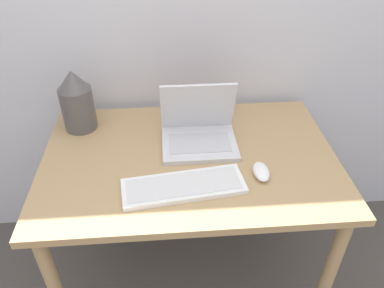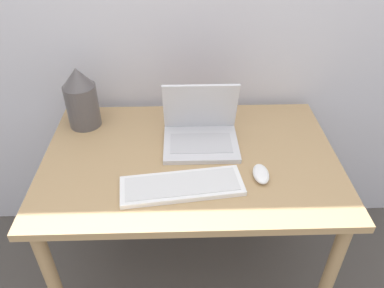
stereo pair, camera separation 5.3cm
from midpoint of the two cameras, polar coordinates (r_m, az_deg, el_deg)
The scene contains 5 objects.
desk at distance 1.53m, azimuth 0.76°, elevation -4.71°, with size 1.14×0.76×0.77m.
laptop at distance 1.51m, azimuth 2.32°, elevation 2.04°, with size 0.30×0.24×0.25m.
keyboard at distance 1.32m, azimuth -0.39°, elevation -6.42°, with size 0.44×0.20×0.02m.
mouse at distance 1.38m, azimuth 11.54°, elevation -4.50°, with size 0.06×0.11×0.03m.
vase at distance 1.64m, azimuth -15.66°, elevation 6.74°, with size 0.14×0.14×0.27m.
Camera 2 is at (-0.03, -0.77, 1.67)m, focal length 35.00 mm.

